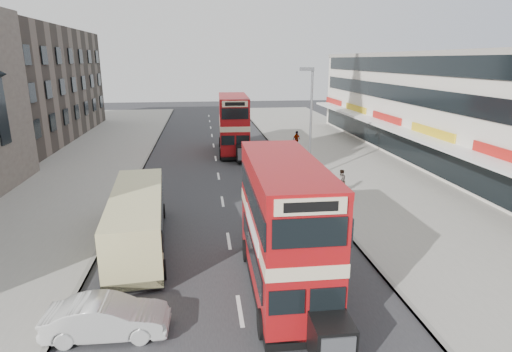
{
  "coord_description": "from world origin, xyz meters",
  "views": [
    {
      "loc": [
        -1.11,
        -11.03,
        8.63
      ],
      "look_at": [
        1.06,
        5.72,
        3.93
      ],
      "focal_mm": 29.37,
      "sensor_mm": 36.0,
      "label": 1
    }
  ],
  "objects_px": {
    "car_left_front": "(107,318)",
    "car_right_b": "(277,164)",
    "street_lamp": "(310,116)",
    "bus_main": "(284,227)",
    "car_right_a": "(284,178)",
    "coach": "(138,218)",
    "cyclist": "(277,165)",
    "bus_second": "(234,124)",
    "pedestrian_near": "(341,181)",
    "pedestrian_far": "(297,139)"
  },
  "relations": [
    {
      "from": "street_lamp",
      "to": "coach",
      "type": "xyz_separation_m",
      "value": [
        -10.81,
        -9.97,
        -3.35
      ]
    },
    {
      "from": "bus_main",
      "to": "cyclist",
      "type": "height_order",
      "value": "bus_main"
    },
    {
      "from": "bus_main",
      "to": "pedestrian_near",
      "type": "bearing_deg",
      "value": -117.76
    },
    {
      "from": "car_right_a",
      "to": "pedestrian_near",
      "type": "xyz_separation_m",
      "value": [
        3.39,
        -1.96,
        0.24
      ]
    },
    {
      "from": "pedestrian_near",
      "to": "pedestrian_far",
      "type": "bearing_deg",
      "value": -99.54
    },
    {
      "from": "coach",
      "to": "pedestrian_near",
      "type": "bearing_deg",
      "value": 23.16
    },
    {
      "from": "pedestrian_far",
      "to": "car_right_a",
      "type": "bearing_deg",
      "value": -139.63
    },
    {
      "from": "street_lamp",
      "to": "car_right_a",
      "type": "relative_size",
      "value": 1.7
    },
    {
      "from": "car_right_b",
      "to": "street_lamp",
      "type": "bearing_deg",
      "value": 25.33
    },
    {
      "from": "street_lamp",
      "to": "car_right_b",
      "type": "bearing_deg",
      "value": 118.88
    },
    {
      "from": "car_right_a",
      "to": "cyclist",
      "type": "relative_size",
      "value": 2.13
    },
    {
      "from": "car_right_a",
      "to": "bus_main",
      "type": "bearing_deg",
      "value": -8.61
    },
    {
      "from": "bus_second",
      "to": "car_left_front",
      "type": "bearing_deg",
      "value": 79.3
    },
    {
      "from": "car_right_a",
      "to": "pedestrian_near",
      "type": "bearing_deg",
      "value": 62.76
    },
    {
      "from": "car_left_front",
      "to": "pedestrian_far",
      "type": "bearing_deg",
      "value": -22.26
    },
    {
      "from": "car_right_b",
      "to": "car_left_front",
      "type": "bearing_deg",
      "value": -28.14
    },
    {
      "from": "bus_main",
      "to": "bus_second",
      "type": "relative_size",
      "value": 0.94
    },
    {
      "from": "street_lamp",
      "to": "car_right_a",
      "type": "height_order",
      "value": "street_lamp"
    },
    {
      "from": "bus_second",
      "to": "bus_main",
      "type": "bearing_deg",
      "value": 92.04
    },
    {
      "from": "car_left_front",
      "to": "car_right_a",
      "type": "bearing_deg",
      "value": -28.14
    },
    {
      "from": "bus_second",
      "to": "coach",
      "type": "bearing_deg",
      "value": 75.36
    },
    {
      "from": "car_right_a",
      "to": "pedestrian_near",
      "type": "relative_size",
      "value": 3.03
    },
    {
      "from": "car_left_front",
      "to": "pedestrian_near",
      "type": "height_order",
      "value": "pedestrian_near"
    },
    {
      "from": "bus_second",
      "to": "car_right_b",
      "type": "bearing_deg",
      "value": 114.28
    },
    {
      "from": "bus_second",
      "to": "car_left_front",
      "type": "height_order",
      "value": "bus_second"
    },
    {
      "from": "car_right_a",
      "to": "bus_second",
      "type": "bearing_deg",
      "value": -164.97
    },
    {
      "from": "street_lamp",
      "to": "coach",
      "type": "relative_size",
      "value": 0.87
    },
    {
      "from": "car_left_front",
      "to": "car_right_a",
      "type": "distance_m",
      "value": 17.59
    },
    {
      "from": "bus_main",
      "to": "car_left_front",
      "type": "distance_m",
      "value": 6.79
    },
    {
      "from": "bus_second",
      "to": "car_right_b",
      "type": "xyz_separation_m",
      "value": [
        2.93,
        -7.21,
        -2.18
      ]
    },
    {
      "from": "pedestrian_near",
      "to": "pedestrian_far",
      "type": "relative_size",
      "value": 0.94
    },
    {
      "from": "bus_main",
      "to": "car_left_front",
      "type": "xyz_separation_m",
      "value": [
        -6.15,
        -2.09,
        -1.96
      ]
    },
    {
      "from": "bus_second",
      "to": "pedestrian_near",
      "type": "relative_size",
      "value": 6.1
    },
    {
      "from": "car_left_front",
      "to": "car_right_b",
      "type": "bearing_deg",
      "value": -22.71
    },
    {
      "from": "coach",
      "to": "car_right_b",
      "type": "height_order",
      "value": "coach"
    },
    {
      "from": "street_lamp",
      "to": "pedestrian_near",
      "type": "bearing_deg",
      "value": -69.62
    },
    {
      "from": "car_left_front",
      "to": "pedestrian_far",
      "type": "xyz_separation_m",
      "value": [
        12.51,
        27.92,
        0.34
      ]
    },
    {
      "from": "street_lamp",
      "to": "pedestrian_near",
      "type": "relative_size",
      "value": 5.17
    },
    {
      "from": "street_lamp",
      "to": "coach",
      "type": "height_order",
      "value": "street_lamp"
    },
    {
      "from": "street_lamp",
      "to": "bus_main",
      "type": "distance_m",
      "value": 15.61
    },
    {
      "from": "pedestrian_far",
      "to": "cyclist",
      "type": "xyz_separation_m",
      "value": [
        -3.66,
        -9.43,
        -0.2
      ]
    },
    {
      "from": "car_left_front",
      "to": "bus_second",
      "type": "bearing_deg",
      "value": -10.98
    },
    {
      "from": "pedestrian_far",
      "to": "coach",
      "type": "bearing_deg",
      "value": -153.89
    },
    {
      "from": "bus_second",
      "to": "car_right_a",
      "type": "relative_size",
      "value": 2.01
    },
    {
      "from": "pedestrian_near",
      "to": "car_right_b",
      "type": "bearing_deg",
      "value": -73.75
    },
    {
      "from": "pedestrian_far",
      "to": "pedestrian_near",
      "type": "bearing_deg",
      "value": -124.58
    },
    {
      "from": "car_left_front",
      "to": "car_right_a",
      "type": "relative_size",
      "value": 0.82
    },
    {
      "from": "street_lamp",
      "to": "bus_second",
      "type": "bearing_deg",
      "value": 114.26
    },
    {
      "from": "street_lamp",
      "to": "car_right_b",
      "type": "distance_m",
      "value": 5.55
    },
    {
      "from": "pedestrian_near",
      "to": "bus_second",
      "type": "bearing_deg",
      "value": -74.99
    }
  ]
}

